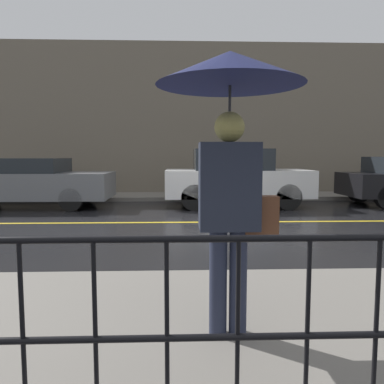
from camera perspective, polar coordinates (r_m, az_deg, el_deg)
ground_plane at (r=8.23m, az=1.23°, el=-4.64°), size 80.00×80.00×0.00m
sidewalk_near at (r=3.22m, az=6.92°, el=-19.87°), size 28.00×2.68×0.13m
sidewalk_far at (r=12.97m, az=0.01°, el=-0.65°), size 28.00×1.85×0.13m
lane_marking at (r=8.23m, az=1.23°, el=-4.61°), size 25.20×0.12×0.01m
building_storefront at (r=14.04m, az=-0.15°, el=10.92°), size 28.00×0.30×5.56m
railing_foreground at (r=1.98m, az=12.26°, el=-16.14°), size 12.00×0.04×0.93m
pedestrian at (r=2.71m, az=5.87°, el=12.11°), size 1.05×1.05×2.04m
car_grey at (r=11.59m, az=-24.03°, el=1.44°), size 4.71×1.87×1.39m
car_white at (r=10.87m, az=6.64°, el=2.21°), size 4.09×1.86×1.65m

